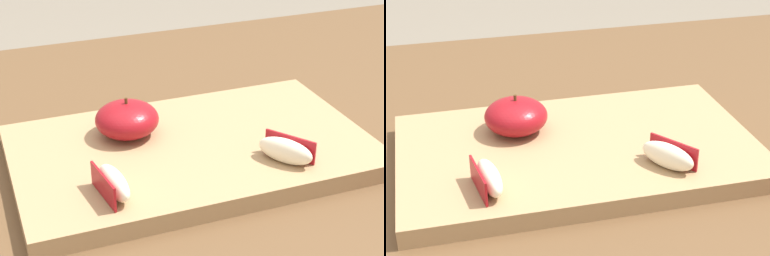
{
  "view_description": "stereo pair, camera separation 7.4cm",
  "coord_description": "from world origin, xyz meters",
  "views": [
    {
      "loc": [
        -0.29,
        -0.64,
        1.16
      ],
      "look_at": [
        -0.06,
        -0.03,
        0.82
      ],
      "focal_mm": 59.77,
      "sensor_mm": 36.0,
      "label": 1
    },
    {
      "loc": [
        -0.22,
        -0.67,
        1.16
      ],
      "look_at": [
        -0.06,
        -0.03,
        0.82
      ],
      "focal_mm": 59.77,
      "sensor_mm": 36.0,
      "label": 2
    }
  ],
  "objects": [
    {
      "name": "apple_wedge_near_knife",
      "position": [
        -0.17,
        -0.1,
        0.81
      ],
      "size": [
        0.03,
        0.07,
        0.03
      ],
      "color": "#F4EACC",
      "rests_on": "cutting_board"
    },
    {
      "name": "apple_half_skin_up",
      "position": [
        -0.12,
        0.02,
        0.82
      ],
      "size": [
        0.08,
        0.08,
        0.05
      ],
      "color": "maroon",
      "rests_on": "cutting_board"
    },
    {
      "name": "apple_wedge_left",
      "position": [
        0.02,
        -0.11,
        0.81
      ],
      "size": [
        0.06,
        0.06,
        0.03
      ],
      "color": "#F4EACC",
      "rests_on": "cutting_board"
    },
    {
      "name": "cutting_board",
      "position": [
        -0.06,
        -0.03,
        0.79
      ],
      "size": [
        0.42,
        0.25,
        0.02
      ],
      "color": "#A37F56",
      "rests_on": "dining_table"
    },
    {
      "name": "dining_table",
      "position": [
        0.0,
        0.0,
        0.66
      ],
      "size": [
        1.16,
        0.87,
        0.77
      ],
      "color": "brown",
      "rests_on": "ground_plane"
    }
  ]
}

